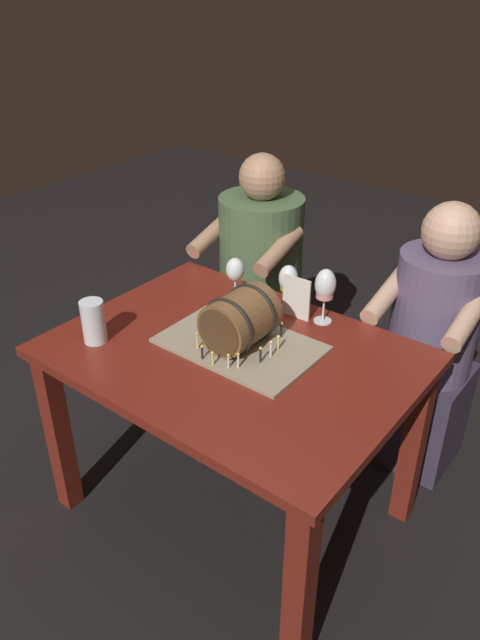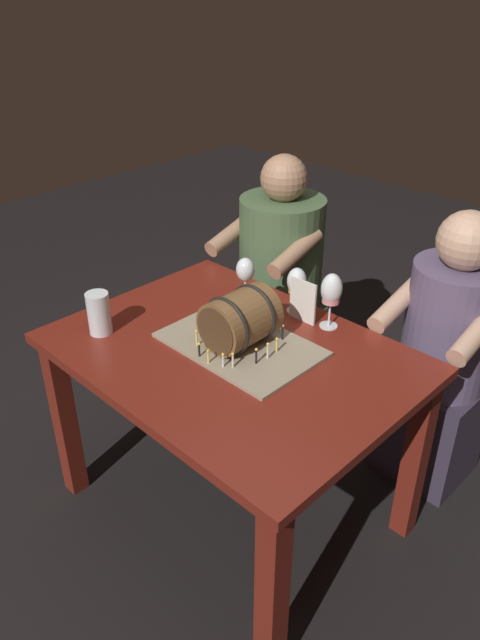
% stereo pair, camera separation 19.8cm
% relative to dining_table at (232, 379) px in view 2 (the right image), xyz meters
% --- Properties ---
extents(ground_plane, '(8.00, 8.00, 0.00)m').
position_rel_dining_table_xyz_m(ground_plane, '(0.00, 0.00, -0.62)').
color(ground_plane, black).
extents(dining_table, '(1.18, 0.87, 0.73)m').
position_rel_dining_table_xyz_m(dining_table, '(0.00, 0.00, 0.00)').
color(dining_table, maroon).
rests_on(dining_table, ground).
extents(barrel_cake, '(0.52, 0.34, 0.20)m').
position_rel_dining_table_xyz_m(barrel_cake, '(-0.00, 0.04, 0.20)').
color(barrel_cake, gray).
rests_on(barrel_cake, dining_table).
extents(wine_glass_empty, '(0.07, 0.07, 0.17)m').
position_rel_dining_table_xyz_m(wine_glass_empty, '(-0.22, 0.29, 0.24)').
color(wine_glass_empty, white).
rests_on(wine_glass_empty, dining_table).
extents(wine_glass_rose, '(0.07, 0.07, 0.21)m').
position_rel_dining_table_xyz_m(wine_glass_rose, '(0.13, 0.35, 0.26)').
color(wine_glass_rose, white).
rests_on(wine_glass_rose, dining_table).
extents(wine_glass_amber, '(0.07, 0.07, 0.18)m').
position_rel_dining_table_xyz_m(wine_glass_amber, '(-0.02, 0.35, 0.24)').
color(wine_glass_amber, white).
rests_on(wine_glass_amber, dining_table).
extents(beer_pint, '(0.08, 0.08, 0.15)m').
position_rel_dining_table_xyz_m(beer_pint, '(-0.41, -0.24, 0.19)').
color(beer_pint, white).
rests_on(beer_pint, dining_table).
extents(menu_card, '(0.11, 0.01, 0.16)m').
position_rel_dining_table_xyz_m(menu_card, '(0.04, 0.32, 0.20)').
color(menu_card, silver).
rests_on(menu_card, dining_table).
extents(person_seated_left, '(0.43, 0.51, 1.17)m').
position_rel_dining_table_xyz_m(person_seated_left, '(-0.41, 0.72, -0.05)').
color(person_seated_left, '#2A3A24').
rests_on(person_seated_left, ground).
extents(person_seated_right, '(0.37, 0.46, 1.14)m').
position_rel_dining_table_xyz_m(person_seated_right, '(0.41, 0.72, -0.09)').
color(person_seated_right, '#372D40').
rests_on(person_seated_right, ground).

